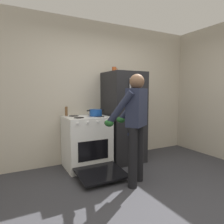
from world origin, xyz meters
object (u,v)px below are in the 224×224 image
person_cook (134,120)px  pepper_mill (66,111)px  refrigerator (123,117)px  stove_range (87,143)px  coffee_mug (114,70)px  red_pot (96,113)px

person_cook → pepper_mill: person_cook is taller
refrigerator → pepper_mill: refrigerator is taller
stove_range → coffee_mug: coffee_mug is taller
stove_range → pepper_mill: (-0.30, 0.22, 0.56)m
refrigerator → pepper_mill: (-1.07, 0.20, 0.15)m
stove_range → red_pot: bearing=-11.3°
refrigerator → pepper_mill: bearing=169.4°
pepper_mill → red_pot: bearing=-28.5°
refrigerator → person_cook: size_ratio=1.08×
refrigerator → stove_range: size_ratio=1.40×
coffee_mug → person_cook: bearing=-101.9°
coffee_mug → pepper_mill: coffee_mug is taller
refrigerator → person_cook: refrigerator is taller
red_pot → refrigerator: bearing=4.7°
refrigerator → coffee_mug: 0.93m
refrigerator → coffee_mug: coffee_mug is taller
person_cook → coffee_mug: (0.21, 1.00, 0.82)m
stove_range → person_cook: size_ratio=0.77×
refrigerator → stove_range: (-0.77, -0.02, -0.41)m
refrigerator → stove_range: refrigerator is taller
refrigerator → red_pot: (-0.61, -0.05, 0.12)m
stove_range → pepper_mill: bearing=144.0°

